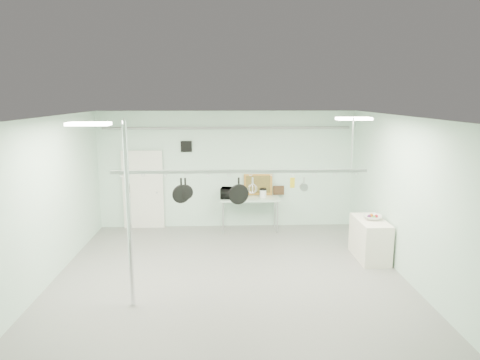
{
  "coord_description": "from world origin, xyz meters",
  "views": [
    {
      "loc": [
        -0.12,
        -7.57,
        3.58
      ],
      "look_at": [
        0.23,
        1.0,
        1.9
      ],
      "focal_mm": 32.0,
      "sensor_mm": 36.0,
      "label": 1
    }
  ],
  "objects_px": {
    "prep_table": "(250,200)",
    "fruit_bowl": "(373,217)",
    "skillet_mid": "(185,188)",
    "coffee_canister": "(263,194)",
    "pot_rack": "(240,170)",
    "chrome_pole": "(129,217)",
    "side_cabinet": "(370,239)",
    "microwave": "(231,193)",
    "skillet_left": "(181,190)",
    "skillet_right": "(239,191)"
  },
  "relations": [
    {
      "from": "chrome_pole",
      "to": "side_cabinet",
      "type": "height_order",
      "value": "chrome_pole"
    },
    {
      "from": "pot_rack",
      "to": "coffee_canister",
      "type": "height_order",
      "value": "pot_rack"
    },
    {
      "from": "chrome_pole",
      "to": "skillet_left",
      "type": "distance_m",
      "value": 1.23
    },
    {
      "from": "prep_table",
      "to": "skillet_mid",
      "type": "bearing_deg",
      "value": -113.38
    },
    {
      "from": "prep_table",
      "to": "fruit_bowl",
      "type": "relative_size",
      "value": 4.05
    },
    {
      "from": "chrome_pole",
      "to": "skillet_left",
      "type": "xyz_separation_m",
      "value": [
        0.8,
        0.9,
        0.25
      ]
    },
    {
      "from": "skillet_left",
      "to": "skillet_right",
      "type": "xyz_separation_m",
      "value": [
        1.08,
        0.0,
        -0.03
      ]
    },
    {
      "from": "prep_table",
      "to": "side_cabinet",
      "type": "bearing_deg",
      "value": -40.79
    },
    {
      "from": "pot_rack",
      "to": "skillet_right",
      "type": "relative_size",
      "value": 9.06
    },
    {
      "from": "side_cabinet",
      "to": "fruit_bowl",
      "type": "bearing_deg",
      "value": 36.59
    },
    {
      "from": "microwave",
      "to": "coffee_canister",
      "type": "bearing_deg",
      "value": -167.49
    },
    {
      "from": "fruit_bowl",
      "to": "skillet_mid",
      "type": "xyz_separation_m",
      "value": [
        -4.02,
        -1.13,
        0.94
      ]
    },
    {
      "from": "skillet_left",
      "to": "chrome_pole",
      "type": "bearing_deg",
      "value": -156.05
    },
    {
      "from": "coffee_canister",
      "to": "skillet_mid",
      "type": "height_order",
      "value": "skillet_mid"
    },
    {
      "from": "fruit_bowl",
      "to": "skillet_mid",
      "type": "height_order",
      "value": "skillet_mid"
    },
    {
      "from": "prep_table",
      "to": "microwave",
      "type": "bearing_deg",
      "value": -172.18
    },
    {
      "from": "prep_table",
      "to": "coffee_canister",
      "type": "height_order",
      "value": "coffee_canister"
    },
    {
      "from": "skillet_left",
      "to": "skillet_mid",
      "type": "distance_m",
      "value": 0.09
    },
    {
      "from": "fruit_bowl",
      "to": "skillet_left",
      "type": "bearing_deg",
      "value": -164.56
    },
    {
      "from": "side_cabinet",
      "to": "coffee_canister",
      "type": "height_order",
      "value": "coffee_canister"
    },
    {
      "from": "skillet_left",
      "to": "skillet_right",
      "type": "height_order",
      "value": "same"
    },
    {
      "from": "chrome_pole",
      "to": "coffee_canister",
      "type": "bearing_deg",
      "value": 57.48
    },
    {
      "from": "chrome_pole",
      "to": "side_cabinet",
      "type": "distance_m",
      "value": 5.37
    },
    {
      "from": "skillet_mid",
      "to": "skillet_left",
      "type": "bearing_deg",
      "value": -175.87
    },
    {
      "from": "chrome_pole",
      "to": "side_cabinet",
      "type": "bearing_deg",
      "value": 22.41
    },
    {
      "from": "coffee_canister",
      "to": "pot_rack",
      "type": "bearing_deg",
      "value": -103.0
    },
    {
      "from": "chrome_pole",
      "to": "skillet_right",
      "type": "distance_m",
      "value": 2.09
    },
    {
      "from": "skillet_mid",
      "to": "skillet_right",
      "type": "relative_size",
      "value": 0.74
    },
    {
      "from": "skillet_left",
      "to": "skillet_mid",
      "type": "height_order",
      "value": "same"
    },
    {
      "from": "side_cabinet",
      "to": "prep_table",
      "type": "bearing_deg",
      "value": 139.21
    },
    {
      "from": "prep_table",
      "to": "pot_rack",
      "type": "xyz_separation_m",
      "value": [
        -0.4,
        -3.3,
        1.4
      ]
    },
    {
      "from": "skillet_mid",
      "to": "prep_table",
      "type": "bearing_deg",
      "value": 70.75
    },
    {
      "from": "chrome_pole",
      "to": "pot_rack",
      "type": "bearing_deg",
      "value": 25.35
    },
    {
      "from": "skillet_left",
      "to": "microwave",
      "type": "bearing_deg",
      "value": 48.41
    },
    {
      "from": "skillet_mid",
      "to": "side_cabinet",
      "type": "bearing_deg",
      "value": 19.59
    },
    {
      "from": "pot_rack",
      "to": "fruit_bowl",
      "type": "height_order",
      "value": "pot_rack"
    },
    {
      "from": "fruit_bowl",
      "to": "coffee_canister",
      "type": "bearing_deg",
      "value": 136.43
    },
    {
      "from": "coffee_canister",
      "to": "skillet_right",
      "type": "xyz_separation_m",
      "value": [
        -0.78,
        -3.26,
        0.81
      ]
    },
    {
      "from": "prep_table",
      "to": "microwave",
      "type": "height_order",
      "value": "microwave"
    },
    {
      "from": "microwave",
      "to": "skillet_left",
      "type": "xyz_separation_m",
      "value": [
        -0.99,
        -3.23,
        0.8
      ]
    },
    {
      "from": "side_cabinet",
      "to": "skillet_left",
      "type": "bearing_deg",
      "value": -164.81
    },
    {
      "from": "chrome_pole",
      "to": "microwave",
      "type": "xyz_separation_m",
      "value": [
        1.79,
        4.13,
        -0.55
      ]
    },
    {
      "from": "microwave",
      "to": "coffee_canister",
      "type": "height_order",
      "value": "microwave"
    },
    {
      "from": "coffee_canister",
      "to": "fruit_bowl",
      "type": "bearing_deg",
      "value": -43.57
    },
    {
      "from": "pot_rack",
      "to": "skillet_left",
      "type": "bearing_deg",
      "value": 180.0
    },
    {
      "from": "side_cabinet",
      "to": "skillet_mid",
      "type": "distance_m",
      "value": 4.37
    },
    {
      "from": "coffee_canister",
      "to": "skillet_mid",
      "type": "xyz_separation_m",
      "value": [
        -1.78,
        -3.26,
        0.88
      ]
    },
    {
      "from": "side_cabinet",
      "to": "skillet_right",
      "type": "bearing_deg",
      "value": -159.7
    },
    {
      "from": "side_cabinet",
      "to": "skillet_right",
      "type": "distance_m",
      "value": 3.45
    },
    {
      "from": "skillet_mid",
      "to": "skillet_right",
      "type": "xyz_separation_m",
      "value": [
        1.0,
        0.0,
        -0.07
      ]
    }
  ]
}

